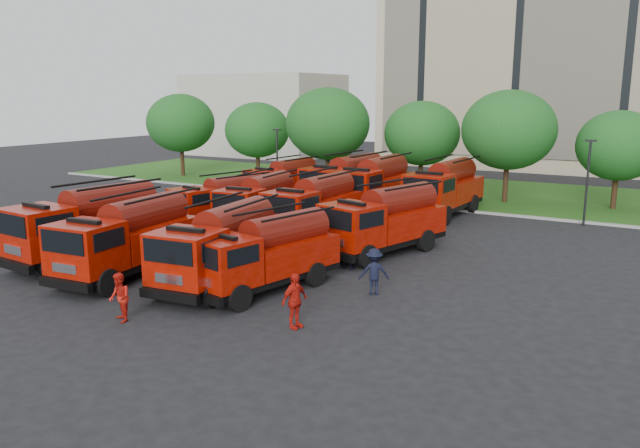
{
  "coord_description": "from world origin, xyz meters",
  "views": [
    {
      "loc": [
        16.64,
        -22.22,
        7.78
      ],
      "look_at": [
        2.43,
        2.29,
        1.8
      ],
      "focal_mm": 35.0,
      "sensor_mm": 36.0,
      "label": 1
    }
  ],
  "objects_px": {
    "fire_truck_9": "(347,182)",
    "firefighter_2": "(295,328)",
    "fire_truck_6": "(315,206)",
    "firefighter_5": "(348,268)",
    "firefighter_0": "(195,299)",
    "firefighter_3": "(374,294)",
    "fire_truck_7": "(385,221)",
    "firefighter_1": "(121,322)",
    "fire_truck_11": "(445,188)",
    "fire_truck_2": "(221,246)",
    "fire_truck_8": "(284,181)",
    "fire_truck_3": "(267,254)",
    "fire_truck_5": "(260,202)",
    "fire_truck_10": "(375,185)",
    "fire_truck_1": "(129,238)",
    "fire_truck_4": "(222,202)",
    "firefighter_4": "(151,244)",
    "fire_truck_0": "(90,224)"
  },
  "relations": [
    {
      "from": "fire_truck_5",
      "to": "firefighter_2",
      "type": "xyz_separation_m",
      "value": [
        10.17,
        -12.25,
        -1.56
      ]
    },
    {
      "from": "fire_truck_7",
      "to": "firefighter_3",
      "type": "distance_m",
      "value": 6.64
    },
    {
      "from": "fire_truck_7",
      "to": "fire_truck_9",
      "type": "height_order",
      "value": "fire_truck_9"
    },
    {
      "from": "fire_truck_1",
      "to": "fire_truck_10",
      "type": "relative_size",
      "value": 0.94
    },
    {
      "from": "fire_truck_4",
      "to": "fire_truck_10",
      "type": "relative_size",
      "value": 0.85
    },
    {
      "from": "firefighter_1",
      "to": "fire_truck_11",
      "type": "bearing_deg",
      "value": 113.45
    },
    {
      "from": "fire_truck_4",
      "to": "firefighter_5",
      "type": "bearing_deg",
      "value": -8.7
    },
    {
      "from": "fire_truck_7",
      "to": "fire_truck_9",
      "type": "distance_m",
      "value": 12.47
    },
    {
      "from": "firefighter_4",
      "to": "fire_truck_2",
      "type": "bearing_deg",
      "value": 179.79
    },
    {
      "from": "fire_truck_7",
      "to": "firefighter_1",
      "type": "relative_size",
      "value": 4.36
    },
    {
      "from": "fire_truck_3",
      "to": "firefighter_3",
      "type": "xyz_separation_m",
      "value": [
        3.91,
        1.67,
        -1.51
      ]
    },
    {
      "from": "fire_truck_3",
      "to": "firefighter_0",
      "type": "relative_size",
      "value": 4.03
    },
    {
      "from": "fire_truck_11",
      "to": "firefighter_0",
      "type": "distance_m",
      "value": 21.16
    },
    {
      "from": "fire_truck_0",
      "to": "fire_truck_7",
      "type": "bearing_deg",
      "value": 40.18
    },
    {
      "from": "fire_truck_11",
      "to": "firefighter_3",
      "type": "xyz_separation_m",
      "value": [
        2.99,
        -16.92,
        -1.76
      ]
    },
    {
      "from": "fire_truck_0",
      "to": "fire_truck_8",
      "type": "height_order",
      "value": "fire_truck_0"
    },
    {
      "from": "fire_truck_6",
      "to": "firefighter_1",
      "type": "xyz_separation_m",
      "value": [
        1.03,
        -14.95,
        -1.65
      ]
    },
    {
      "from": "fire_truck_4",
      "to": "fire_truck_8",
      "type": "relative_size",
      "value": 0.99
    },
    {
      "from": "fire_truck_10",
      "to": "fire_truck_1",
      "type": "bearing_deg",
      "value": -97.39
    },
    {
      "from": "firefighter_1",
      "to": "firefighter_2",
      "type": "distance_m",
      "value": 6.09
    },
    {
      "from": "firefighter_0",
      "to": "firefighter_3",
      "type": "relative_size",
      "value": 0.93
    },
    {
      "from": "fire_truck_0",
      "to": "fire_truck_7",
      "type": "distance_m",
      "value": 14.01
    },
    {
      "from": "firefighter_0",
      "to": "firefighter_5",
      "type": "height_order",
      "value": "firefighter_0"
    },
    {
      "from": "fire_truck_5",
      "to": "fire_truck_10",
      "type": "xyz_separation_m",
      "value": [
        3.48,
        8.2,
        0.25
      ]
    },
    {
      "from": "firefighter_1",
      "to": "firefighter_0",
      "type": "bearing_deg",
      "value": 110.06
    },
    {
      "from": "fire_truck_2",
      "to": "fire_truck_5",
      "type": "relative_size",
      "value": 1.05
    },
    {
      "from": "fire_truck_1",
      "to": "fire_truck_0",
      "type": "bearing_deg",
      "value": 161.39
    },
    {
      "from": "fire_truck_8",
      "to": "firefighter_2",
      "type": "bearing_deg",
      "value": -51.17
    },
    {
      "from": "fire_truck_1",
      "to": "fire_truck_6",
      "type": "bearing_deg",
      "value": 69.69
    },
    {
      "from": "fire_truck_6",
      "to": "fire_truck_7",
      "type": "bearing_deg",
      "value": -18.39
    },
    {
      "from": "firefighter_4",
      "to": "fire_truck_6",
      "type": "bearing_deg",
      "value": -110.47
    },
    {
      "from": "fire_truck_6",
      "to": "firefighter_5",
      "type": "distance_m",
      "value": 7.15
    },
    {
      "from": "fire_truck_2",
      "to": "firefighter_3",
      "type": "distance_m",
      "value": 6.49
    },
    {
      "from": "fire_truck_1",
      "to": "fire_truck_9",
      "type": "xyz_separation_m",
      "value": [
        0.61,
        19.04,
        0.14
      ]
    },
    {
      "from": "firefighter_2",
      "to": "firefighter_1",
      "type": "bearing_deg",
      "value": 127.14
    },
    {
      "from": "firefighter_0",
      "to": "firefighter_5",
      "type": "distance_m",
      "value": 7.45
    },
    {
      "from": "fire_truck_11",
      "to": "firefighter_4",
      "type": "distance_m",
      "value": 18.74
    },
    {
      "from": "fire_truck_6",
      "to": "firefighter_5",
      "type": "xyz_separation_m",
      "value": [
        4.77,
        -5.06,
        -1.65
      ]
    },
    {
      "from": "fire_truck_2",
      "to": "fire_truck_8",
      "type": "height_order",
      "value": "fire_truck_2"
    },
    {
      "from": "fire_truck_3",
      "to": "fire_truck_5",
      "type": "bearing_deg",
      "value": 139.23
    },
    {
      "from": "fire_truck_2",
      "to": "fire_truck_6",
      "type": "relative_size",
      "value": 1.02
    },
    {
      "from": "fire_truck_1",
      "to": "fire_truck_10",
      "type": "height_order",
      "value": "fire_truck_10"
    },
    {
      "from": "firefighter_3",
      "to": "firefighter_5",
      "type": "height_order",
      "value": "firefighter_3"
    },
    {
      "from": "fire_truck_3",
      "to": "fire_truck_4",
      "type": "relative_size",
      "value": 1.02
    },
    {
      "from": "fire_truck_9",
      "to": "fire_truck_11",
      "type": "height_order",
      "value": "fire_truck_9"
    },
    {
      "from": "fire_truck_10",
      "to": "firefighter_1",
      "type": "relative_size",
      "value": 4.56
    },
    {
      "from": "fire_truck_6",
      "to": "firefighter_5",
      "type": "height_order",
      "value": "fire_truck_6"
    },
    {
      "from": "fire_truck_5",
      "to": "firefighter_4",
      "type": "relative_size",
      "value": 4.39
    },
    {
      "from": "fire_truck_0",
      "to": "firefighter_2",
      "type": "bearing_deg",
      "value": -6.22
    },
    {
      "from": "fire_truck_9",
      "to": "firefighter_2",
      "type": "distance_m",
      "value": 22.57
    }
  ]
}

